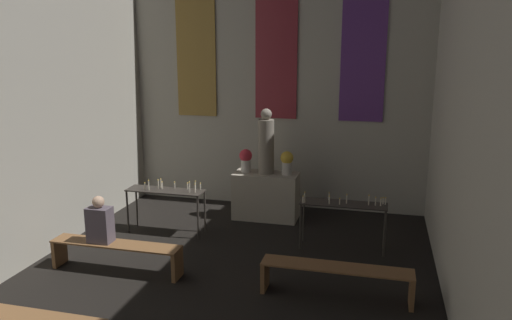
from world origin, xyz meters
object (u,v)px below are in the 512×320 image
altar (266,196)px  pew_back_left (116,251)px  flower_vase_right (287,162)px  pew_back_right (336,275)px  candle_rack_right (343,209)px  statue (266,144)px  candle_rack_left (166,195)px  person_seated (100,222)px  flower_vase_left (246,159)px

altar → pew_back_left: bearing=-119.6°
flower_vase_right → pew_back_right: 3.28m
candle_rack_right → pew_back_right: candle_rack_right is taller
pew_back_left → statue: bearing=60.4°
candle_rack_left → statue: bearing=36.7°
altar → pew_back_right: 3.35m
person_seated → pew_back_left: bearing=0.0°
altar → person_seated: size_ratio=1.75×
flower_vase_right → candle_rack_left: 2.38m
pew_back_right → person_seated: (-3.55, -0.00, 0.43)m
pew_back_left → person_seated: bearing=-180.0°
candle_rack_right → pew_back_right: 1.76m
candle_rack_right → altar: bearing=143.4°
flower_vase_right → candle_rack_right: 1.75m
flower_vase_right → candle_rack_left: size_ratio=0.32×
person_seated → flower_vase_right: bearing=51.6°
flower_vase_left → flower_vase_right: size_ratio=1.00×
statue → person_seated: statue is taller
flower_vase_left → person_seated: size_ratio=0.64×
statue → pew_back_right: bearing=-60.4°
flower_vase_right → candle_rack_left: flower_vase_right is taller
candle_rack_left → person_seated: person_seated is taller
altar → pew_back_left: (-1.66, -2.91, -0.13)m
altar → person_seated: (-1.90, -2.91, 0.31)m
candle_rack_left → pew_back_left: candle_rack_left is taller
flower_vase_left → candle_rack_right: (2.02, -1.19, -0.48)m
flower_vase_left → person_seated: flower_vase_left is taller
altar → pew_back_left: size_ratio=0.62×
altar → candle_rack_left: (-1.60, -1.19, 0.24)m
flower_vase_right → person_seated: 3.74m
altar → flower_vase_right: 0.83m
statue → pew_back_left: 3.55m
statue → pew_back_right: 3.55m
altar → flower_vase_left: (-0.41, 0.00, 0.72)m
statue → altar: bearing=0.0°
candle_rack_left → altar: bearing=36.7°
pew_back_right → person_seated: size_ratio=2.82×
flower_vase_left → flower_vase_right: same height
flower_vase_right → person_seated: (-2.31, -2.91, -0.41)m
altar → pew_back_left: altar is taller
altar → candle_rack_right: 2.01m
altar → flower_vase_right: size_ratio=2.75×
person_seated → flower_vase_left: bearing=63.0°
pew_back_right → person_seated: 3.58m
pew_back_left → person_seated: (-0.24, -0.00, 0.43)m
flower_vase_left → pew_back_left: size_ratio=0.23×
pew_back_left → pew_back_right: same height
candle_rack_left → candle_rack_right: size_ratio=1.00×
flower_vase_left → candle_rack_left: 1.74m
flower_vase_left → pew_back_left: bearing=-113.1°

